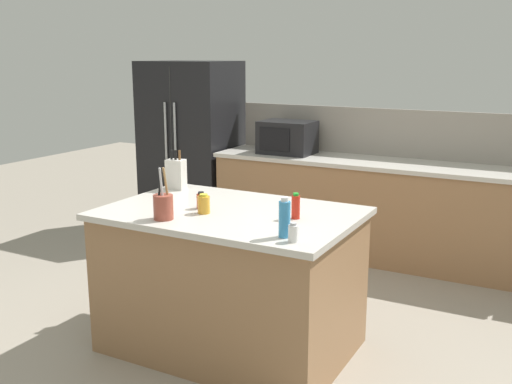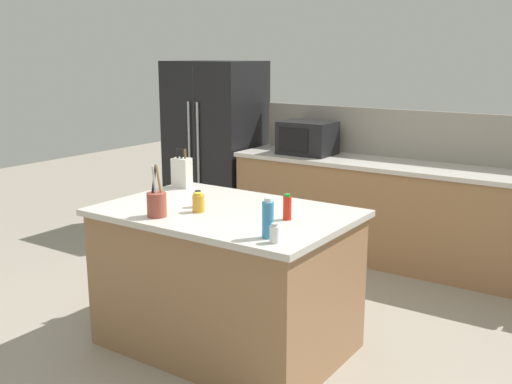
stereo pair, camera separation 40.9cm
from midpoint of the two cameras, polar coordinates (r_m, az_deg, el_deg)
name	(u,v)px [view 2 (the right image)]	position (r m, az deg, el deg)	size (l,w,h in m)	color
ground_plane	(227,344)	(4.16, 0.11, -14.37)	(14.00, 14.00, 0.00)	gray
back_counter_run	(395,213)	(5.73, 15.08, -2.00)	(3.21, 0.66, 0.94)	#936B47
wall_backsplash	(411,135)	(5.90, 16.50, 5.25)	(3.17, 0.03, 0.46)	gray
kitchen_island	(226,279)	(3.96, 0.12, -8.30)	(1.60, 1.06, 0.94)	#936B47
refrigerator	(216,145)	(6.66, -2.11, 4.44)	(0.97, 0.75, 1.84)	black
microwave	(307,138)	(5.97, 6.88, 5.13)	(0.52, 0.39, 0.32)	black
knife_block	(182,172)	(4.45, -4.48, 1.85)	(0.14, 0.12, 0.29)	beige
utensil_crock	(157,204)	(3.66, -6.31, -1.14)	(0.12, 0.12, 0.32)	brown
salt_shaker	(275,234)	(3.16, 5.50, -4.04)	(0.05, 0.05, 0.11)	silver
spice_jar_paprika	(198,199)	(3.88, -2.56, -0.73)	(0.06, 0.06, 0.11)	#B73D1E
honey_jar	(198,203)	(3.76, -2.42, -1.08)	(0.08, 0.08, 0.12)	gold
hot_sauce_bottle	(287,208)	(3.60, 6.25, -1.52)	(0.05, 0.05, 0.16)	red
dish_soap_bottle	(268,219)	(3.23, 4.78, -2.63)	(0.06, 0.06, 0.22)	#3384BC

